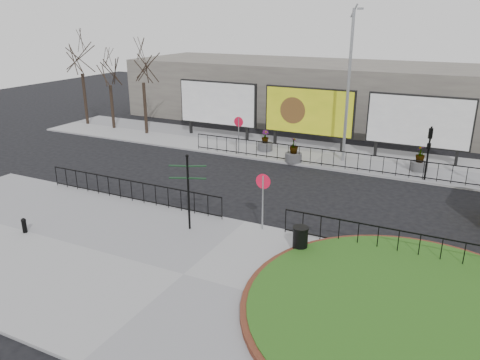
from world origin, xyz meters
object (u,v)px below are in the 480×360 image
Objects in this scene: litter_bin at (300,239)px; planter_c at (419,162)px; planter_a at (265,144)px; billboard_mid at (309,112)px; planter_b at (294,153)px; fingerpost_sign at (188,185)px; lamp_post at (349,85)px; bollard at (24,225)px.

litter_bin is 0.69× the size of planter_c.
planter_c reaches higher than planter_a.
billboard_mid is 4.08m from planter_b.
billboard_mid is at bearing 165.27° from planter_c.
billboard_mid reaches higher than planter_a.
planter_b is (0.59, 11.13, -1.45)m from fingerpost_sign.
lamp_post is 14.25× the size of bollard.
litter_bin is at bearing -72.49° from billboard_mid.
lamp_post is at bearing 180.00° from planter_c.
fingerpost_sign is 2.39× the size of planter_a.
bollard is 16.58m from planter_a.
lamp_post is 5.22m from planter_b.
billboard_mid reaches higher than planter_c.
billboard_mid is at bearing 69.55° from fingerpost_sign.
planter_a is (3.97, 16.10, 0.09)m from bollard.
planter_a is at bearing 148.51° from planter_b.
planter_a is at bearing 76.14° from bollard.
billboard_mid is at bearing 94.80° from planter_b.
fingerpost_sign is 5.09× the size of bollard.
billboard_mid is 3.66m from planter_a.
litter_bin is (10.88, 3.49, 0.16)m from bollard.
bollard is (-5.99, -3.37, -1.64)m from fingerpost_sign.
billboard_mid is at bearing 40.45° from planter_a.
litter_bin is (1.59, -12.60, -4.19)m from lamp_post.
lamp_post reaches higher than planter_b.
planter_c is at bearing -0.00° from lamp_post.
lamp_post is 6.70× the size of planter_a.
fingerpost_sign is 5.11m from litter_bin.
planter_c is (9.81, 0.00, 0.09)m from planter_a.
planter_b is (6.58, 14.50, 0.19)m from bollard.
lamp_post reaches higher than planter_c.
fingerpost_sign is 2.14× the size of planter_b.
planter_b is 1.03× the size of planter_c.
litter_bin is at bearing -17.87° from fingerpost_sign.
planter_b is at bearing -167.47° from planter_c.
lamp_post reaches higher than bollard.
litter_bin is 0.74× the size of planter_a.
billboard_mid is 9.57× the size of bollard.
fingerpost_sign is at bearing -80.99° from planter_a.
planter_a is 0.90× the size of planter_b.
lamp_post is at bearing 0.00° from planter_a.
lamp_post is 19.09m from bollard.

